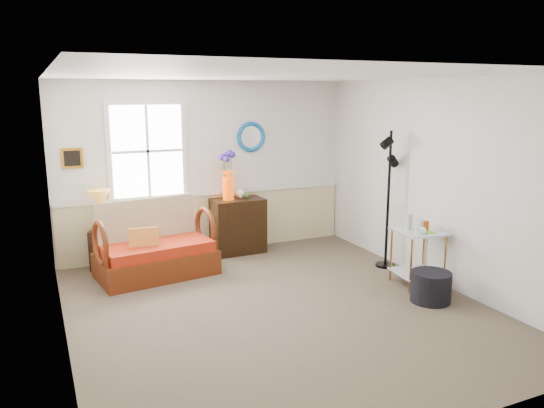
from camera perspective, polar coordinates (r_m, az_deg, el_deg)
name	(u,v)px	position (r m, az deg, el deg)	size (l,w,h in m)	color
floor	(277,308)	(6.18, 0.58, -11.16)	(4.50, 5.00, 0.01)	#6D5B4B
ceiling	(278,75)	(5.69, 0.64, 13.71)	(4.50, 5.00, 0.01)	white
walls	(278,197)	(5.80, 0.61, 0.75)	(4.51, 5.01, 2.60)	silver
wainscot	(210,223)	(8.24, -6.73, -2.02)	(4.46, 0.02, 0.90)	#CBBB87
chair_rail	(209,193)	(8.13, -6.79, 1.18)	(4.46, 0.04, 0.06)	silver
window	(148,151)	(7.81, -13.24, 5.55)	(1.14, 0.06, 1.44)	white
picture	(72,158)	(7.70, -20.71, 4.64)	(0.28, 0.03, 0.28)	#C6891E
mirror	(251,137)	(8.27, -2.29, 7.24)	(0.47, 0.47, 0.07)	#187DC5
loveseat	(155,240)	(7.25, -12.43, -3.79)	(1.52, 0.86, 0.99)	maroon
throw_pillow	(144,242)	(7.12, -13.60, -4.00)	(0.37, 0.09, 0.37)	#CC5013
lamp_stand	(103,249)	(7.79, -17.68, -4.64)	(0.31, 0.31, 0.56)	black
table_lamp	(100,210)	(7.67, -18.05, -0.61)	(0.31, 0.31, 0.56)	#C3852A
potted_plant	(110,219)	(7.64, -17.00, -1.60)	(0.34, 0.38, 0.30)	#3D632B
cabinet	(237,225)	(8.17, -3.74, -2.31)	(0.78, 0.50, 0.84)	black
flower_vase	(228,176)	(7.95, -4.76, 3.03)	(0.21, 0.21, 0.72)	#E34500
side_table	(417,258)	(7.03, 15.37, -5.60)	(0.57, 0.57, 0.72)	#A77530
tabletop_items	(419,223)	(6.88, 15.52, -1.95)	(0.36, 0.36, 0.21)	silver
floor_lamp	(388,200)	(7.52, 12.39, 0.41)	(0.28, 0.28, 1.92)	black
ottoman	(431,287)	(6.58, 16.71, -8.52)	(0.47, 0.47, 0.36)	black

